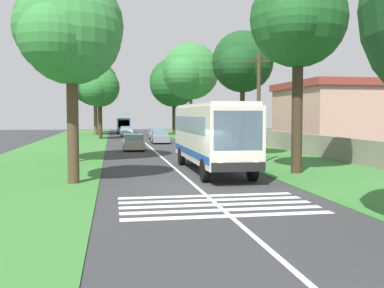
{
  "coord_description": "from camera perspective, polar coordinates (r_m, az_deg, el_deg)",
  "views": [
    {
      "loc": [
        -19.54,
        3.58,
        3.15
      ],
      "look_at": [
        4.27,
        -0.54,
        1.6
      ],
      "focal_mm": 43.12,
      "sensor_mm": 36.0,
      "label": 1
    }
  ],
  "objects": [
    {
      "name": "roadside_building",
      "position": [
        53.02,
        16.52,
        3.78
      ],
      "size": [
        13.87,
        8.89,
        6.71
      ],
      "color": "tan",
      "rests_on": "ground"
    },
    {
      "name": "centre_line",
      "position": [
        34.87,
        -3.88,
        -1.52
      ],
      "size": [
        110.0,
        0.16,
        0.01
      ],
      "primitive_type": "cube",
      "color": "silver",
      "rests_on": "ground"
    },
    {
      "name": "roadside_tree_right_4",
      "position": [
        34.67,
        6.1,
        9.88
      ],
      "size": [
        5.26,
        4.53,
        9.27
      ],
      "color": "#4C3826",
      "rests_on": "grass_verge_right"
    },
    {
      "name": "trailing_car_2",
      "position": [
        59.43,
        -4.45,
        1.26
      ],
      "size": [
        4.3,
        1.78,
        1.43
      ],
      "color": "#B7A893",
      "rests_on": "ground"
    },
    {
      "name": "roadside_tree_left_4",
      "position": [
        31.68,
        -15.21,
        13.64
      ],
      "size": [
        8.27,
        6.93,
        12.32
      ],
      "color": "#3D2D1E",
      "rests_on": "grass_verge_left"
    },
    {
      "name": "roadside_tree_left_1",
      "position": [
        72.52,
        -12.07,
        7.17
      ],
      "size": [
        8.44,
        6.96,
        11.31
      ],
      "color": "brown",
      "rests_on": "grass_verge_left"
    },
    {
      "name": "ground",
      "position": [
        20.11,
        0.56,
        -5.34
      ],
      "size": [
        160.0,
        160.0,
        0.0
      ],
      "primitive_type": "plane",
      "color": "#333335"
    },
    {
      "name": "roadside_tree_left_0",
      "position": [
        60.07,
        -11.45,
        6.74
      ],
      "size": [
        6.09,
        4.96,
        9.05
      ],
      "color": "#3D2D1E",
      "rests_on": "grass_verge_left"
    },
    {
      "name": "trailing_minibus_0",
      "position": [
        77.4,
        -8.46,
        2.44
      ],
      "size": [
        6.0,
        2.14,
        2.53
      ],
      "color": "teal",
      "rests_on": "ground"
    },
    {
      "name": "roadside_tree_left_3",
      "position": [
        21.78,
        -14.99,
        12.51
      ],
      "size": [
        5.43,
        4.46,
        8.9
      ],
      "color": "#4C3826",
      "rests_on": "grass_verge_left"
    },
    {
      "name": "coach_bus",
      "position": [
        25.43,
        2.4,
        1.4
      ],
      "size": [
        11.16,
        2.62,
        3.73
      ],
      "color": "silver",
      "rests_on": "ground"
    },
    {
      "name": "trailing_car_3",
      "position": [
        68.92,
        -8.13,
        1.56
      ],
      "size": [
        4.3,
        1.78,
        1.43
      ],
      "color": "silver",
      "rests_on": "ground"
    },
    {
      "name": "roadside_tree_left_2",
      "position": [
        81.14,
        -11.56,
        6.56
      ],
      "size": [
        7.16,
        5.9,
        10.45
      ],
      "color": "#3D2D1E",
      "rests_on": "grass_verge_left"
    },
    {
      "name": "trailing_car_0",
      "position": [
        40.97,
        -7.25,
        0.16
      ],
      "size": [
        4.3,
        1.78,
        1.43
      ],
      "color": "#B7A893",
      "rests_on": "ground"
    },
    {
      "name": "trailing_car_1",
      "position": [
        50.61,
        -4.02,
        0.84
      ],
      "size": [
        4.3,
        1.78,
        1.43
      ],
      "color": "gray",
      "rests_on": "ground"
    },
    {
      "name": "roadside_tree_right_0",
      "position": [
        25.67,
        12.7,
        14.45
      ],
      "size": [
        5.88,
        5.08,
        10.66
      ],
      "color": "#3D2D1E",
      "rests_on": "grass_verge_right"
    },
    {
      "name": "zebra_crossing",
      "position": [
        16.24,
        3.13,
        -7.5
      ],
      "size": [
        4.05,
        6.8,
        0.01
      ],
      "color": "silver",
      "rests_on": "ground"
    },
    {
      "name": "roadside_wall",
      "position": [
        42.42,
        11.17,
        0.46
      ],
      "size": [
        70.0,
        0.4,
        1.58
      ],
      "primitive_type": "cube",
      "color": "gray",
      "rests_on": "grass_verge_right"
    },
    {
      "name": "grass_verge_left",
      "position": [
        34.99,
        -17.37,
        -1.63
      ],
      "size": [
        120.0,
        8.0,
        0.04
      ],
      "primitive_type": "cube",
      "color": "#387533",
      "rests_on": "ground"
    },
    {
      "name": "utility_pole",
      "position": [
        29.18,
        8.24,
        4.7
      ],
      "size": [
        0.24,
        1.4,
        7.03
      ],
      "color": "#473828",
      "rests_on": "grass_verge_right"
    },
    {
      "name": "roadside_tree_right_1",
      "position": [
        71.52,
        -2.44,
        7.43
      ],
      "size": [
        9.4,
        7.62,
        11.82
      ],
      "color": "#3D2D1E",
      "rests_on": "grass_verge_right"
    },
    {
      "name": "roadside_tree_right_3",
      "position": [
        54.36,
        -0.31,
        8.83
      ],
      "size": [
        7.57,
        6.6,
        11.46
      ],
      "color": "brown",
      "rests_on": "grass_verge_right"
    },
    {
      "name": "grass_verge_right",
      "position": [
        36.63,
        8.99,
        -1.28
      ],
      "size": [
        120.0,
        8.0,
        0.04
      ],
      "primitive_type": "cube",
      "color": "#387533",
      "rests_on": "ground"
    }
  ]
}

